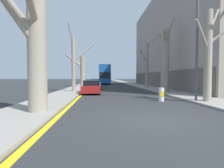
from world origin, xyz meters
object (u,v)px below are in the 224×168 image
object	(u,v)px
double_decker_bus	(104,74)
lamp_post	(196,35)
street_tree_right_2	(147,63)
street_tree_left_0	(35,47)
parked_car_2	(95,83)
traffic_bollard	(161,94)
parked_car_1	(94,85)
street_tree_right_0	(209,53)
street_tree_right_1	(165,58)
street_tree_left_2	(82,70)
street_tree_left_1	(74,62)
parked_car_0	(92,87)

from	to	relation	value
double_decker_bus	lamp_post	world-z (taller)	lamp_post
street_tree_right_2	street_tree_left_0	bearing A→B (deg)	-119.05
parked_car_2	traffic_bollard	world-z (taller)	parked_car_2
street_tree_left_0	double_decker_bus	world-z (taller)	street_tree_left_0
street_tree_right_2	traffic_bollard	size ratio (longest dim) A/B	8.31
street_tree_left_0	parked_car_1	bearing A→B (deg)	82.80
street_tree_right_0	street_tree_right_2	world-z (taller)	street_tree_right_2
parked_car_1	street_tree_left_0	bearing A→B (deg)	-97.20
street_tree_right_1	parked_car_2	bearing A→B (deg)	123.74
street_tree_left_2	parked_car_1	xyz separation A→B (m)	(2.33, -6.93, -2.22)
street_tree_left_2	street_tree_right_1	bearing A→B (deg)	-49.69
street_tree_right_1	double_decker_bus	size ratio (longest dim) A/B	0.79
double_decker_bus	parked_car_1	size ratio (longest dim) A/B	2.45
street_tree_left_1	street_tree_left_2	world-z (taller)	street_tree_left_1
lamp_post	parked_car_2	bearing A→B (deg)	110.61
street_tree_left_2	double_decker_bus	bearing A→B (deg)	70.55
street_tree_left_0	street_tree_left_1	world-z (taller)	street_tree_left_1
street_tree_left_1	street_tree_right_1	world-z (taller)	street_tree_right_1
street_tree_right_1	lamp_post	distance (m)	7.45
street_tree_left_2	parked_car_0	xyz separation A→B (m)	(2.33, -12.76, -2.20)
street_tree_left_1	parked_car_2	distance (m)	11.30
street_tree_left_0	street_tree_left_2	size ratio (longest dim) A/B	1.05
street_tree_right_0	parked_car_0	xyz separation A→B (m)	(-7.89, 7.16, -2.61)
lamp_post	street_tree_left_2	bearing A→B (deg)	116.17
street_tree_right_0	lamp_post	xyz separation A→B (m)	(-0.65, 0.45, 1.25)
parked_car_2	lamp_post	xyz separation A→B (m)	(7.24, -19.25, 3.86)
parked_car_1	parked_car_2	world-z (taller)	parked_car_2
double_decker_bus	parked_car_1	bearing A→B (deg)	-95.61
traffic_bollard	parked_car_1	bearing A→B (deg)	113.16
parked_car_0	double_decker_bus	bearing A→B (deg)	85.72
street_tree_right_0	parked_car_1	bearing A→B (deg)	121.26
double_decker_bus	traffic_bollard	xyz separation A→B (m)	(3.30, -30.73, -2.04)
traffic_bollard	street_tree_left_1	bearing A→B (deg)	132.19
street_tree_right_1	parked_car_1	distance (m)	9.96
parked_car_1	lamp_post	distance (m)	14.99
double_decker_bus	parked_car_2	distance (m)	12.30
parked_car_0	traffic_bollard	xyz separation A→B (m)	(5.14, -6.18, -0.18)
street_tree_left_1	parked_car_1	xyz separation A→B (m)	(2.06, 4.07, -2.74)
street_tree_left_2	parked_car_1	size ratio (longest dim) A/B	1.27
parked_car_0	parked_car_2	world-z (taller)	parked_car_2
street_tree_left_0	street_tree_right_0	size ratio (longest dim) A/B	0.93
street_tree_left_0	double_decker_bus	bearing A→B (deg)	83.66
street_tree_left_0	street_tree_left_1	size ratio (longest dim) A/B	0.78
street_tree_left_2	lamp_post	bearing A→B (deg)	-63.83
lamp_post	parked_car_0	bearing A→B (deg)	137.18
street_tree_left_0	street_tree_left_2	bearing A→B (deg)	90.82
street_tree_left_1	parked_car_1	size ratio (longest dim) A/B	1.71
double_decker_bus	parked_car_2	size ratio (longest dim) A/B	2.61
parked_car_0	traffic_bollard	world-z (taller)	parked_car_0
street_tree_left_1	traffic_bollard	world-z (taller)	street_tree_left_1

